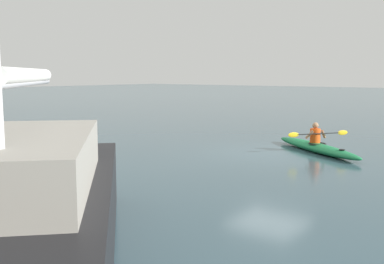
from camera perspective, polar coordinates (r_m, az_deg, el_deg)
ground_plane at (r=15.78m, az=9.69°, el=-2.57°), size 160.00×160.00×0.00m
kayak at (r=16.29m, az=15.21°, el=-1.86°), size 4.34×3.25×0.31m
kayaker at (r=16.27m, az=15.15°, el=-0.27°), size 1.34×1.94×0.70m
sailboat_white_sloop at (r=5.95m, az=-21.07°, el=-11.70°), size 7.85×7.53×10.06m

